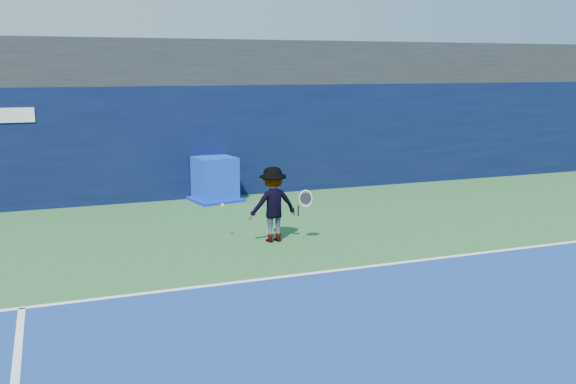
% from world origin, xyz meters
% --- Properties ---
extents(ground, '(80.00, 80.00, 0.00)m').
position_xyz_m(ground, '(0.00, 0.00, 0.00)').
color(ground, '#2A5D2D').
rests_on(ground, ground).
extents(baseline, '(24.00, 0.10, 0.01)m').
position_xyz_m(baseline, '(0.00, 3.00, 0.01)').
color(baseline, white).
rests_on(baseline, ground).
extents(stadium_band, '(36.00, 3.00, 1.20)m').
position_xyz_m(stadium_band, '(0.00, 11.50, 3.60)').
color(stadium_band, black).
rests_on(stadium_band, back_wall_assembly).
extents(back_wall_assembly, '(36.00, 1.03, 3.00)m').
position_xyz_m(back_wall_assembly, '(-0.00, 10.50, 1.50)').
color(back_wall_assembly, black).
rests_on(back_wall_assembly, ground).
extents(equipment_cart, '(1.44, 1.44, 1.16)m').
position_xyz_m(equipment_cart, '(-0.43, 9.58, 0.53)').
color(equipment_cart, '#0D35C2').
rests_on(equipment_cart, ground).
extents(tennis_player, '(1.23, 0.67, 1.52)m').
position_xyz_m(tennis_player, '(-0.32, 5.23, 0.76)').
color(tennis_player, white).
rests_on(tennis_player, ground).
extents(tennis_ball, '(0.07, 0.07, 0.07)m').
position_xyz_m(tennis_ball, '(-1.23, 5.73, 0.71)').
color(tennis_ball, '#CDD317').
rests_on(tennis_ball, ground).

